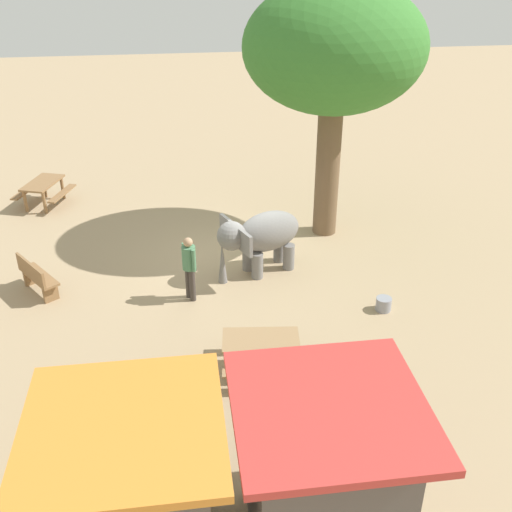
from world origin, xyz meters
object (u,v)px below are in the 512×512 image
object	(u,v)px
elephant	(260,236)
market_stall_orange	(133,502)
shade_tree_main	(335,50)
picnic_table_far	(43,188)
wooden_bench	(36,276)
market_stall_red	(324,481)
person_handler	(189,264)
picnic_table_near	(261,347)
feed_bucket	(384,304)

from	to	relation	value
elephant	market_stall_orange	xyz separation A→B (m)	(2.81, 7.78, 0.12)
shade_tree_main	picnic_table_far	world-z (taller)	shade_tree_main
wooden_bench	shade_tree_main	bearing A→B (deg)	72.35
picnic_table_far	market_stall_red	xyz separation A→B (m)	(-5.98, 12.87, 0.55)
picnic_table_far	market_stall_red	size ratio (longest dim) A/B	0.75
person_handler	wooden_bench	distance (m)	3.75
picnic_table_near	market_stall_orange	xyz separation A→B (m)	(2.26, 3.83, 0.55)
wooden_bench	picnic_table_near	distance (m)	6.10
feed_bucket	picnic_table_near	bearing A→B (deg)	29.77
picnic_table_far	market_stall_orange	xyz separation A→B (m)	(-3.38, 12.87, 0.55)
person_handler	feed_bucket	xyz separation A→B (m)	(-4.39, 1.09, -0.79)
feed_bucket	person_handler	bearing A→B (deg)	-13.97
person_handler	market_stall_red	size ratio (longest dim) A/B	0.64
market_stall_orange	elephant	bearing A→B (deg)	-109.86
feed_bucket	market_stall_red	bearing A→B (deg)	63.65
picnic_table_near	market_stall_orange	world-z (taller)	market_stall_orange
shade_tree_main	picnic_table_far	size ratio (longest dim) A/B	3.60
elephant	feed_bucket	xyz separation A→B (m)	(-2.57, 2.17, -0.86)
person_handler	feed_bucket	size ratio (longest dim) A/B	4.50
shade_tree_main	wooden_bench	distance (m)	9.22
person_handler	picnic_table_near	size ratio (longest dim) A/B	0.98
person_handler	picnic_table_far	world-z (taller)	person_handler
picnic_table_near	picnic_table_far	world-z (taller)	same
wooden_bench	picnic_table_near	world-z (taller)	wooden_bench
picnic_table_far	market_stall_red	bearing A→B (deg)	43.50
elephant	feed_bucket	bearing A→B (deg)	117.71
picnic_table_near	shade_tree_main	bearing A→B (deg)	71.89
picnic_table_far	market_stall_red	distance (m)	14.20
person_handler	picnic_table_far	distance (m)	7.56
shade_tree_main	feed_bucket	distance (m)	6.49
person_handler	market_stall_orange	xyz separation A→B (m)	(0.99, 6.71, 0.19)
elephant	wooden_bench	distance (m)	5.50
elephant	market_stall_red	world-z (taller)	market_stall_red
shade_tree_main	feed_bucket	world-z (taller)	shade_tree_main
market_stall_red	market_stall_orange	size ratio (longest dim) A/B	1.00
wooden_bench	picnic_table_far	distance (m)	5.48
picnic_table_near	picnic_table_far	bearing A→B (deg)	128.13
person_handler	wooden_bench	size ratio (longest dim) A/B	1.18
market_stall_red	picnic_table_near	bearing A→B (deg)	-84.97
market_stall_red	market_stall_orange	xyz separation A→B (m)	(2.60, 0.00, 0.00)
shade_tree_main	wooden_bench	bearing A→B (deg)	17.40
elephant	picnic_table_near	bearing A→B (deg)	59.94
wooden_bench	market_stall_red	bearing A→B (deg)	0.17
person_handler	picnic_table_near	bearing A→B (deg)	-95.78
elephant	picnic_table_near	world-z (taller)	elephant
feed_bucket	wooden_bench	bearing A→B (deg)	-12.83
person_handler	feed_bucket	distance (m)	4.59
elephant	wooden_bench	size ratio (longest dim) A/B	1.66
picnic_table_near	wooden_bench	bearing A→B (deg)	149.87
elephant	market_stall_red	size ratio (longest dim) A/B	0.91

